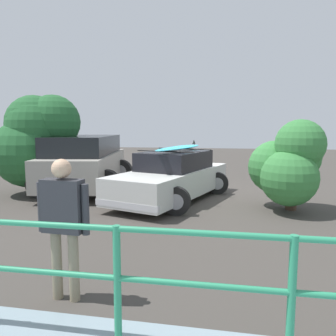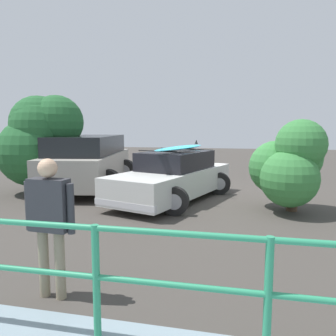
{
  "view_description": "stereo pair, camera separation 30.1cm",
  "coord_description": "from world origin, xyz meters",
  "px_view_note": "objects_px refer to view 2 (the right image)",
  "views": [
    {
      "loc": [
        -0.81,
        9.4,
        1.96
      ],
      "look_at": [
        0.67,
        1.36,
        0.95
      ],
      "focal_mm": 35.0,
      "sensor_mm": 36.0,
      "label": 1
    },
    {
      "loc": [
        -1.11,
        9.33,
        1.96
      ],
      "look_at": [
        0.67,
        1.36,
        0.95
      ],
      "focal_mm": 35.0,
      "sensor_mm": 36.0,
      "label": 2
    }
  ],
  "objects_px": {
    "sedan_car": "(174,177)",
    "bush_near_right": "(40,135)",
    "bush_near_left": "(289,164)",
    "suv_car": "(89,161)",
    "person_bystander": "(50,215)"
  },
  "relations": [
    {
      "from": "sedan_car",
      "to": "suv_car",
      "type": "height_order",
      "value": "suv_car"
    },
    {
      "from": "suv_car",
      "to": "bush_near_left",
      "type": "distance_m",
      "value": 6.09
    },
    {
      "from": "suv_car",
      "to": "bush_near_left",
      "type": "height_order",
      "value": "bush_near_left"
    },
    {
      "from": "sedan_car",
      "to": "suv_car",
      "type": "distance_m",
      "value": 3.17
    },
    {
      "from": "sedan_car",
      "to": "bush_near_right",
      "type": "bearing_deg",
      "value": -0.9
    },
    {
      "from": "suv_car",
      "to": "bush_near_right",
      "type": "xyz_separation_m",
      "value": [
        1.08,
        0.96,
        0.84
      ]
    },
    {
      "from": "bush_near_left",
      "to": "bush_near_right",
      "type": "height_order",
      "value": "bush_near_right"
    },
    {
      "from": "bush_near_right",
      "to": "suv_car",
      "type": "bearing_deg",
      "value": -138.4
    },
    {
      "from": "person_bystander",
      "to": "bush_near_right",
      "type": "height_order",
      "value": "bush_near_right"
    },
    {
      "from": "suv_car",
      "to": "person_bystander",
      "type": "relative_size",
      "value": 3.06
    },
    {
      "from": "suv_car",
      "to": "bush_near_left",
      "type": "bearing_deg",
      "value": 164.29
    },
    {
      "from": "sedan_car",
      "to": "bush_near_right",
      "type": "distance_m",
      "value": 4.22
    },
    {
      "from": "person_bystander",
      "to": "suv_car",
      "type": "bearing_deg",
      "value": -67.44
    },
    {
      "from": "sedan_car",
      "to": "person_bystander",
      "type": "distance_m",
      "value": 5.41
    },
    {
      "from": "bush_near_left",
      "to": "sedan_car",
      "type": "bearing_deg",
      "value": -12.25
    }
  ]
}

